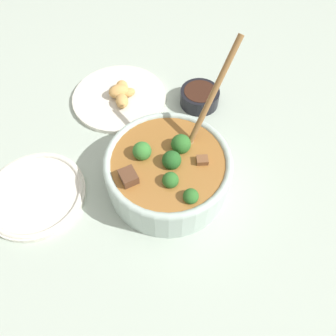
{
  "coord_description": "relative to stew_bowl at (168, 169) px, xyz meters",
  "views": [
    {
      "loc": [
        0.08,
        0.38,
        0.63
      ],
      "look_at": [
        0.0,
        0.0,
        0.06
      ],
      "focal_mm": 35.0,
      "sensor_mm": 36.0,
      "label": 1
    }
  ],
  "objects": [
    {
      "name": "stew_bowl",
      "position": [
        0.0,
        0.0,
        0.0
      ],
      "size": [
        0.3,
        0.27,
        0.28
      ],
      "color": "#B2C6BC",
      "rests_on": "ground_plane"
    },
    {
      "name": "empty_plate",
      "position": [
        0.29,
        -0.03,
        -0.04
      ],
      "size": [
        0.22,
        0.22,
        0.02
      ],
      "color": "silver",
      "rests_on": "ground_plane"
    },
    {
      "name": "food_plate",
      "position": [
        0.07,
        -0.28,
        -0.04
      ],
      "size": [
        0.25,
        0.25,
        0.05
      ],
      "color": "silver",
      "rests_on": "ground_plane"
    },
    {
      "name": "ground_plane",
      "position": [
        0.0,
        0.0,
        -0.05
      ],
      "size": [
        4.0,
        4.0,
        0.0
      ],
      "primitive_type": "plane",
      "color": "#ADBCAD"
    },
    {
      "name": "condiment_bowl",
      "position": [
        -0.13,
        -0.23,
        -0.03
      ],
      "size": [
        0.1,
        0.1,
        0.04
      ],
      "color": "black",
      "rests_on": "ground_plane"
    }
  ]
}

